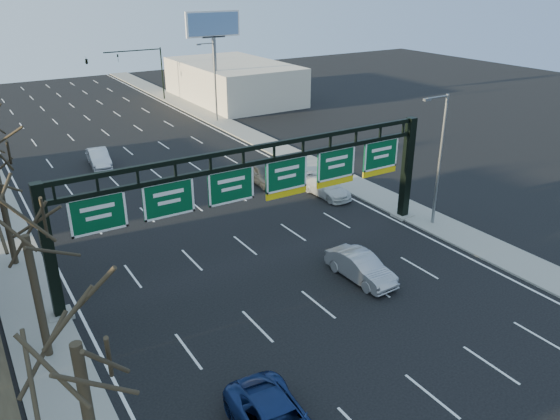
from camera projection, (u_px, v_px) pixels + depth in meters
ground at (341, 323)px, 27.04m from camera, size 160.00×160.00×0.00m
sidewalk_left at (5, 233)px, 36.38m from camera, size 3.00×120.00×0.12m
sidewalk_right at (317, 167)px, 48.82m from camera, size 3.00×120.00×0.12m
lane_markings at (184, 196)px, 42.62m from camera, size 21.60×120.00×0.01m
sign_gantry at (262, 187)px, 31.52m from camera, size 24.60×1.20×7.20m
building_right_distant at (233, 81)px, 74.72m from camera, size 12.00×20.00×5.00m
tree_near at (70, 313)px, 14.74m from camera, size 3.60×3.60×8.86m
tree_gantry at (20, 212)px, 21.90m from camera, size 3.60×3.60×8.48m
streetlight_near at (439, 154)px, 35.76m from camera, size 2.15×0.22×9.00m
streetlight_far at (214, 78)px, 62.25m from camera, size 2.15×0.22×9.00m
billboard_right at (214, 36)px, 65.78m from camera, size 7.00×0.50×12.00m
traffic_signal_mast at (116, 62)px, 70.48m from camera, size 10.16×0.54×7.00m
car_silver_sedan at (361, 267)px, 30.71m from camera, size 1.77×4.67×1.52m
car_white_wagon at (327, 188)px, 42.40m from camera, size 2.07×4.73×1.35m
car_grey_far at (263, 174)px, 44.98m from camera, size 1.97×4.84×1.64m
car_silver_distant at (99, 158)px, 49.00m from camera, size 2.07×4.75×1.52m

